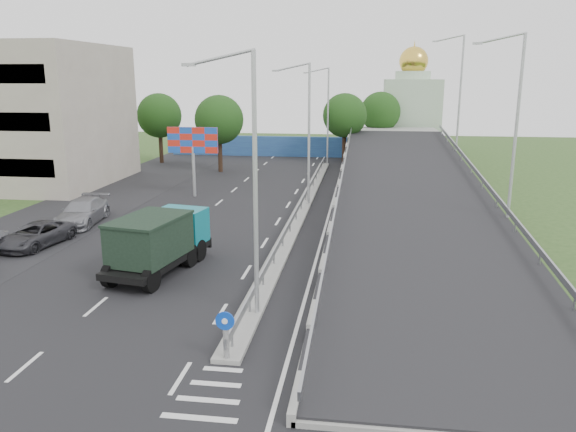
% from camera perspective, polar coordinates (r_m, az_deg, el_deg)
% --- Properties ---
extents(ground, '(160.00, 160.00, 0.00)m').
position_cam_1_polar(ground, '(17.61, -8.05, -17.96)').
color(ground, '#2D4C1E').
rests_on(ground, ground).
extents(road_surface, '(26.00, 90.00, 0.04)m').
position_cam_1_polar(road_surface, '(36.31, -4.08, -0.88)').
color(road_surface, black).
rests_on(road_surface, ground).
extents(parking_strip, '(8.00, 90.00, 0.05)m').
position_cam_1_polar(parking_strip, '(40.97, -22.17, -0.18)').
color(parking_strip, black).
rests_on(parking_strip, ground).
extents(median, '(1.00, 44.00, 0.20)m').
position_cam_1_polar(median, '(39.65, 1.36, 0.57)').
color(median, gray).
rests_on(median, ground).
extents(overpass_ramp, '(10.00, 50.00, 3.50)m').
position_cam_1_polar(overpass_ramp, '(39.19, 12.34, 2.56)').
color(overpass_ramp, gray).
rests_on(overpass_ramp, ground).
extents(median_guardrail, '(0.09, 44.00, 0.71)m').
position_cam_1_polar(median_guardrail, '(39.51, 1.36, 1.48)').
color(median_guardrail, gray).
rests_on(median_guardrail, median).
extents(sign_bollard, '(0.64, 0.23, 1.67)m').
position_cam_1_polar(sign_bollard, '(18.95, -6.34, -11.90)').
color(sign_bollard, black).
rests_on(sign_bollard, median).
extents(lamp_post_near, '(2.74, 0.18, 10.08)m').
position_cam_1_polar(lamp_post_near, '(21.06, -3.87, 4.45)').
color(lamp_post_near, '#B2B5B7').
rests_on(lamp_post_near, median).
extents(lamp_post_mid, '(2.74, 0.18, 10.08)m').
position_cam_1_polar(lamp_post_mid, '(40.70, 1.88, 9.05)').
color(lamp_post_mid, '#B2B5B7').
rests_on(lamp_post_mid, median).
extents(lamp_post_far, '(2.74, 0.18, 10.08)m').
position_cam_1_polar(lamp_post_far, '(60.58, 3.91, 10.63)').
color(lamp_post_far, '#B2B5B7').
rests_on(lamp_post_far, median).
extents(blue_wall, '(30.00, 0.50, 2.40)m').
position_cam_1_polar(blue_wall, '(67.34, 0.69, 7.05)').
color(blue_wall, '#25468A').
rests_on(blue_wall, ground).
extents(church, '(7.00, 7.00, 13.80)m').
position_cam_1_polar(church, '(74.65, 12.41, 10.58)').
color(church, '#B2CCAD').
rests_on(church, ground).
extents(billboard, '(4.00, 0.24, 5.50)m').
position_cam_1_polar(billboard, '(44.68, -9.65, 7.21)').
color(billboard, '#B2B5B7').
rests_on(billboard, ground).
extents(tree_left_mid, '(4.80, 4.80, 7.60)m').
position_cam_1_polar(tree_left_mid, '(56.35, -7.01, 9.67)').
color(tree_left_mid, black).
rests_on(tree_left_mid, ground).
extents(tree_median_far, '(4.80, 4.80, 7.60)m').
position_cam_1_polar(tree_median_far, '(62.51, 5.79, 10.12)').
color(tree_median_far, black).
rests_on(tree_median_far, ground).
extents(tree_left_far, '(4.80, 4.80, 7.60)m').
position_cam_1_polar(tree_left_far, '(63.54, -12.94, 9.90)').
color(tree_left_far, black).
rests_on(tree_left_far, ground).
extents(tree_ramp_far, '(4.80, 4.80, 7.60)m').
position_cam_1_polar(tree_ramp_far, '(69.47, 9.37, 10.38)').
color(tree_ramp_far, black).
rests_on(tree_ramp_far, ground).
extents(dump_truck, '(3.55, 6.95, 2.92)m').
position_cam_1_polar(dump_truck, '(27.89, -12.92, -2.35)').
color(dump_truck, black).
rests_on(dump_truck, ground).
extents(parked_car_c, '(2.95, 5.07, 1.33)m').
position_cam_1_polar(parked_car_c, '(34.50, -24.20, -1.76)').
color(parked_car_c, '#303035').
rests_on(parked_car_c, ground).
extents(parked_car_d, '(2.80, 5.65, 1.58)m').
position_cam_1_polar(parked_car_d, '(38.64, -20.15, 0.39)').
color(parked_car_d, gray).
rests_on(parked_car_d, ground).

